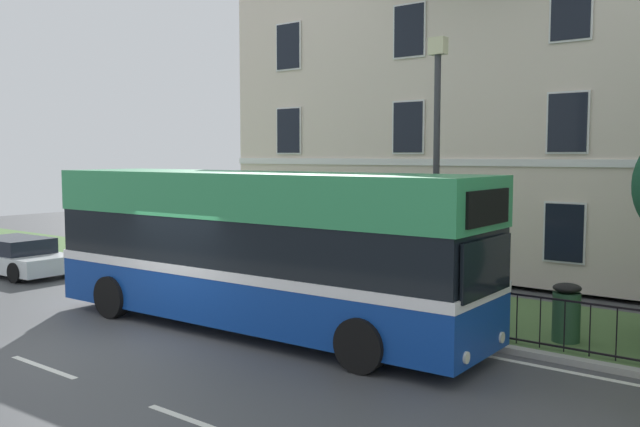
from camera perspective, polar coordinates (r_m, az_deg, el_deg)
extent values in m
cube|color=#444548|center=(14.14, -15.58, -10.61)|extent=(60.00, 56.00, 0.06)
cube|color=silver|center=(16.46, -5.16, -8.12)|extent=(54.00, 0.14, 0.01)
cube|color=silver|center=(13.20, -22.05, -11.75)|extent=(2.00, 0.12, 0.01)
cube|color=silver|center=(10.08, -10.24, -16.72)|extent=(2.00, 0.12, 0.01)
cube|color=#9E9E99|center=(16.79, -4.04, -7.67)|extent=(57.00, 0.24, 0.12)
cube|color=#4F723E|center=(18.47, 0.69, -6.50)|extent=(57.00, 4.24, 0.12)
cube|color=beige|center=(24.36, 18.36, 7.10)|extent=(19.02, 9.90, 9.26)
cube|color=white|center=(19.74, 13.27, 4.16)|extent=(19.02, 0.06, 0.20)
cube|color=#2D333D|center=(19.89, 13.13, -2.42)|extent=(1.10, 0.06, 2.20)
cube|color=white|center=(23.75, -2.59, 0.00)|extent=(1.10, 0.04, 1.61)
cube|color=black|center=(23.73, -2.63, 0.00)|extent=(1.00, 0.03, 1.51)
cube|color=white|center=(20.95, 7.27, -0.68)|extent=(1.10, 0.04, 1.61)
cube|color=black|center=(20.93, 7.24, -0.69)|extent=(1.00, 0.03, 1.51)
cube|color=white|center=(18.95, 19.67, -1.51)|extent=(1.10, 0.04, 1.61)
cube|color=black|center=(18.93, 19.65, -1.52)|extent=(1.00, 0.03, 1.51)
cube|color=white|center=(23.68, -2.62, 6.89)|extent=(1.10, 0.04, 1.61)
cube|color=black|center=(23.66, -2.65, 6.90)|extent=(1.00, 0.03, 1.51)
cube|color=white|center=(20.87, 7.35, 7.13)|extent=(1.10, 0.04, 1.61)
cube|color=black|center=(20.85, 7.33, 7.13)|extent=(1.00, 0.03, 1.51)
cube|color=white|center=(18.86, 19.92, 7.13)|extent=(1.10, 0.04, 1.61)
cube|color=black|center=(18.84, 19.90, 7.13)|extent=(1.00, 0.03, 1.51)
cube|color=white|center=(23.95, -2.65, 13.73)|extent=(1.10, 0.04, 1.61)
cube|color=black|center=(23.93, -2.68, 13.73)|extent=(1.00, 0.03, 1.51)
cube|color=white|center=(21.18, 7.44, 14.86)|extent=(1.10, 0.04, 1.61)
cube|color=black|center=(21.16, 7.41, 14.87)|extent=(1.00, 0.03, 1.51)
cube|color=white|center=(19.20, 20.18, 15.66)|extent=(1.10, 0.04, 1.61)
cube|color=black|center=(19.18, 20.16, 15.67)|extent=(1.00, 0.03, 1.51)
cube|color=black|center=(15.17, 4.17, -5.13)|extent=(15.79, 0.04, 0.04)
cube|color=black|center=(15.35, 4.15, -8.33)|extent=(15.79, 0.04, 0.04)
cylinder|color=black|center=(20.68, -14.27, -3.92)|extent=(0.02, 0.02, 0.95)
cylinder|color=black|center=(20.33, -13.50, -4.05)|extent=(0.02, 0.02, 0.95)
cylinder|color=black|center=(19.98, -12.70, -4.19)|extent=(0.02, 0.02, 0.95)
cylinder|color=black|center=(19.64, -11.87, -4.33)|extent=(0.02, 0.02, 0.95)
cylinder|color=black|center=(19.29, -11.01, -4.48)|extent=(0.02, 0.02, 0.95)
cylinder|color=black|center=(18.96, -10.12, -4.63)|extent=(0.02, 0.02, 0.95)
cylinder|color=black|center=(18.63, -9.20, -4.79)|extent=(0.02, 0.02, 0.95)
cylinder|color=black|center=(18.30, -8.24, -4.95)|extent=(0.02, 0.02, 0.95)
cylinder|color=black|center=(17.98, -7.25, -5.12)|extent=(0.02, 0.02, 0.95)
cylinder|color=black|center=(17.66, -6.22, -5.28)|extent=(0.02, 0.02, 0.95)
cylinder|color=black|center=(17.35, -5.16, -5.46)|extent=(0.02, 0.02, 0.95)
cylinder|color=black|center=(17.05, -4.05, -5.64)|extent=(0.02, 0.02, 0.95)
cylinder|color=black|center=(16.76, -2.91, -5.82)|extent=(0.02, 0.02, 0.95)
cylinder|color=black|center=(16.47, -1.72, -6.00)|extent=(0.02, 0.02, 0.95)
cylinder|color=black|center=(16.18, -0.49, -6.19)|extent=(0.02, 0.02, 0.95)
cylinder|color=black|center=(15.91, 0.78, -6.39)|extent=(0.02, 0.02, 0.95)
cylinder|color=black|center=(15.64, 2.10, -6.58)|extent=(0.02, 0.02, 0.95)
cylinder|color=black|center=(15.39, 3.46, -6.78)|extent=(0.02, 0.02, 0.95)
cylinder|color=black|center=(15.14, 4.87, -6.99)|extent=(0.02, 0.02, 0.95)
cylinder|color=black|center=(14.90, 6.33, -7.19)|extent=(0.02, 0.02, 0.95)
cylinder|color=black|center=(14.67, 7.83, -7.40)|extent=(0.02, 0.02, 0.95)
cylinder|color=black|center=(14.45, 9.39, -7.60)|extent=(0.02, 0.02, 0.95)
cylinder|color=black|center=(14.24, 10.99, -7.81)|extent=(0.02, 0.02, 0.95)
cylinder|color=black|center=(14.05, 12.64, -8.02)|extent=(0.02, 0.02, 0.95)
cylinder|color=black|center=(13.87, 14.33, -8.23)|extent=(0.02, 0.02, 0.95)
cylinder|color=black|center=(13.69, 16.07, -8.43)|extent=(0.02, 0.02, 0.95)
cylinder|color=black|center=(13.53, 17.86, -8.63)|extent=(0.02, 0.02, 0.95)
cylinder|color=black|center=(13.39, 19.69, -8.83)|extent=(0.02, 0.02, 0.95)
cylinder|color=black|center=(13.26, 21.56, -9.02)|extent=(0.02, 0.02, 0.95)
cylinder|color=black|center=(13.14, 23.46, -9.21)|extent=(0.02, 0.02, 0.95)
cube|color=navy|center=(14.66, -5.37, -6.50)|extent=(10.32, 2.76, 1.11)
cube|color=white|center=(14.57, -5.39, -4.51)|extent=(10.34, 2.78, 0.20)
cube|color=black|center=(14.49, -5.41, -2.30)|extent=(10.24, 2.71, 1.05)
cube|color=#2F8E54|center=(14.40, -5.44, 1.60)|extent=(10.32, 2.76, 0.93)
cube|color=black|center=(11.77, 13.72, -4.35)|extent=(0.14, 1.98, 0.97)
cube|color=black|center=(11.65, 13.82, 0.49)|extent=(0.13, 1.70, 0.59)
cylinder|color=silver|center=(12.73, 14.92, -9.95)|extent=(0.05, 0.20, 0.20)
cylinder|color=silver|center=(11.39, 12.10, -11.67)|extent=(0.05, 0.20, 0.20)
cylinder|color=black|center=(13.77, 8.57, -8.72)|extent=(0.97, 0.34, 0.96)
cylinder|color=black|center=(11.87, 3.43, -10.88)|extent=(0.97, 0.34, 0.96)
cylinder|color=black|center=(17.84, -11.12, -5.62)|extent=(0.97, 0.34, 0.96)
cylinder|color=black|center=(16.43, -16.95, -6.65)|extent=(0.97, 0.34, 0.96)
cube|color=silver|center=(23.25, -23.78, -3.66)|extent=(3.94, 1.90, 0.52)
cube|color=black|center=(23.39, -24.11, -2.41)|extent=(2.39, 1.64, 0.46)
cylinder|color=black|center=(22.66, -20.35, -4.07)|extent=(0.61, 0.20, 0.60)
cylinder|color=black|center=(21.79, -24.05, -4.53)|extent=(0.61, 0.20, 0.60)
cylinder|color=black|center=(24.75, -23.52, -3.43)|extent=(0.61, 0.20, 0.60)
cylinder|color=#333338|center=(14.87, 9.64, 1.98)|extent=(0.14, 0.14, 5.69)
cube|color=beige|center=(15.03, 9.81, 13.58)|extent=(0.36, 0.24, 0.36)
cylinder|color=#23472D|center=(14.13, 19.82, -8.11)|extent=(0.52, 0.52, 0.95)
ellipsoid|color=black|center=(14.01, 19.89, -5.85)|extent=(0.53, 0.53, 0.18)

